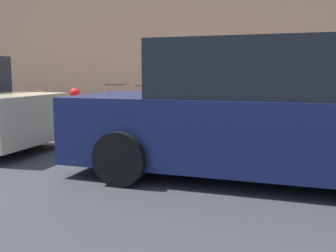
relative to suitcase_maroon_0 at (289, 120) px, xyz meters
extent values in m
plane|color=#333335|center=(4.29, 0.48, -0.49)|extent=(40.00, 40.00, 0.00)
cube|color=#ADA89E|center=(4.29, -2.02, -0.42)|extent=(18.00, 5.00, 0.14)
cube|color=maroon|center=(0.00, 0.00, 0.00)|extent=(0.42, 0.25, 0.70)
cube|color=black|center=(0.00, 0.00, 0.00)|extent=(0.42, 0.06, 0.71)
cylinder|color=gray|center=(-0.18, 0.01, 0.37)|extent=(0.02, 0.02, 0.04)
cylinder|color=gray|center=(0.18, -0.01, 0.37)|extent=(0.02, 0.02, 0.04)
cylinder|color=black|center=(0.00, 0.00, 0.39)|extent=(0.35, 0.04, 0.02)
cylinder|color=black|center=(-0.18, 0.01, -0.33)|extent=(0.04, 0.02, 0.04)
cylinder|color=black|center=(0.18, -0.01, -0.33)|extent=(0.04, 0.02, 0.04)
cube|color=navy|center=(0.56, -0.01, 0.03)|extent=(0.45, 0.25, 0.76)
cube|color=black|center=(0.56, -0.01, 0.03)|extent=(0.45, 0.07, 0.77)
cylinder|color=gray|center=(0.38, -0.02, 0.51)|extent=(0.02, 0.02, 0.20)
cylinder|color=gray|center=(0.75, 0.01, 0.51)|extent=(0.02, 0.02, 0.20)
cylinder|color=black|center=(0.56, -0.01, 0.61)|extent=(0.38, 0.05, 0.02)
cylinder|color=black|center=(0.37, -0.02, -0.33)|extent=(0.05, 0.02, 0.04)
cylinder|color=black|center=(0.76, 0.01, -0.33)|extent=(0.05, 0.02, 0.04)
cube|color=#0F606B|center=(1.13, -0.04, -0.01)|extent=(0.41, 0.23, 0.67)
cube|color=black|center=(1.13, -0.04, -0.01)|extent=(0.41, 0.05, 0.69)
cylinder|color=gray|center=(0.95, -0.04, 0.44)|extent=(0.02, 0.02, 0.23)
cylinder|color=gray|center=(1.30, -0.03, 0.44)|extent=(0.02, 0.02, 0.23)
cylinder|color=black|center=(1.13, -0.04, 0.56)|extent=(0.34, 0.03, 0.02)
cylinder|color=black|center=(0.95, -0.04, -0.33)|extent=(0.04, 0.02, 0.04)
cylinder|color=black|center=(1.30, -0.03, -0.33)|extent=(0.04, 0.02, 0.04)
cube|color=black|center=(1.69, -0.06, 0.04)|extent=(0.46, 0.24, 0.77)
cube|color=black|center=(1.69, -0.06, 0.04)|extent=(0.45, 0.08, 0.78)
cylinder|color=gray|center=(1.50, -0.04, 0.44)|extent=(0.02, 0.02, 0.04)
cylinder|color=gray|center=(1.88, -0.08, 0.44)|extent=(0.02, 0.02, 0.04)
cylinder|color=black|center=(1.69, -0.06, 0.46)|extent=(0.38, 0.06, 0.02)
cylinder|color=black|center=(1.49, -0.04, -0.33)|extent=(0.05, 0.02, 0.04)
cylinder|color=black|center=(1.88, -0.08, -0.33)|extent=(0.05, 0.02, 0.04)
cube|color=#9EA0A8|center=(2.29, -0.11, -0.03)|extent=(0.49, 0.22, 0.64)
cube|color=black|center=(2.29, -0.11, -0.03)|extent=(0.49, 0.05, 0.65)
cylinder|color=gray|center=(2.08, -0.12, 0.31)|extent=(0.02, 0.02, 0.04)
cylinder|color=gray|center=(2.50, -0.10, 0.31)|extent=(0.02, 0.02, 0.04)
cylinder|color=black|center=(2.29, -0.11, 0.33)|extent=(0.42, 0.04, 0.02)
cylinder|color=black|center=(2.07, -0.12, -0.33)|extent=(0.04, 0.02, 0.04)
cylinder|color=black|center=(2.50, -0.10, -0.33)|extent=(0.04, 0.02, 0.04)
cube|color=#59601E|center=(2.85, -0.11, 0.00)|extent=(0.36, 0.22, 0.70)
cube|color=black|center=(2.85, -0.11, 0.00)|extent=(0.36, 0.04, 0.71)
cylinder|color=gray|center=(2.70, -0.11, 0.46)|extent=(0.02, 0.02, 0.22)
cylinder|color=gray|center=(2.99, -0.11, 0.46)|extent=(0.02, 0.02, 0.22)
cylinder|color=black|center=(2.85, -0.11, 0.56)|extent=(0.30, 0.03, 0.02)
cylinder|color=black|center=(2.69, -0.11, -0.33)|extent=(0.04, 0.02, 0.04)
cylinder|color=black|center=(3.00, -0.11, -0.33)|extent=(0.04, 0.02, 0.04)
cube|color=red|center=(3.41, -0.02, 0.00)|extent=(0.51, 0.26, 0.70)
cube|color=black|center=(3.41, -0.02, 0.00)|extent=(0.50, 0.08, 0.71)
cylinder|color=gray|center=(3.19, -0.04, 0.47)|extent=(0.02, 0.02, 0.23)
cylinder|color=gray|center=(3.62, -0.01, 0.47)|extent=(0.02, 0.02, 0.23)
cylinder|color=black|center=(3.41, -0.02, 0.58)|extent=(0.43, 0.05, 0.02)
cylinder|color=black|center=(3.19, -0.04, -0.33)|extent=(0.05, 0.02, 0.04)
cylinder|color=black|center=(3.63, -0.01, -0.33)|extent=(0.05, 0.02, 0.04)
cylinder|color=red|center=(4.36, -0.04, 0.00)|extent=(0.20, 0.20, 0.69)
sphere|color=red|center=(4.36, -0.04, 0.40)|extent=(0.21, 0.21, 0.21)
cylinder|color=red|center=(4.51, -0.04, 0.03)|extent=(0.09, 0.10, 0.09)
cylinder|color=red|center=(4.21, -0.04, 0.03)|extent=(0.09, 0.10, 0.09)
cylinder|color=brown|center=(5.11, 0.11, 0.04)|extent=(0.15, 0.15, 0.78)
cube|color=#141E4C|center=(0.28, 2.12, 0.10)|extent=(4.77, 1.91, 0.83)
cube|color=black|center=(0.28, 2.12, 0.86)|extent=(2.49, 1.73, 0.68)
cylinder|color=black|center=(1.74, 3.07, -0.17)|extent=(0.64, 0.23, 0.64)
cylinder|color=black|center=(1.76, 1.20, -0.17)|extent=(0.64, 0.23, 0.64)
cylinder|color=black|center=(4.60, 1.19, -0.17)|extent=(0.65, 0.24, 0.64)
camera|label=1|loc=(-0.25, 7.02, 0.82)|focal=41.39mm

